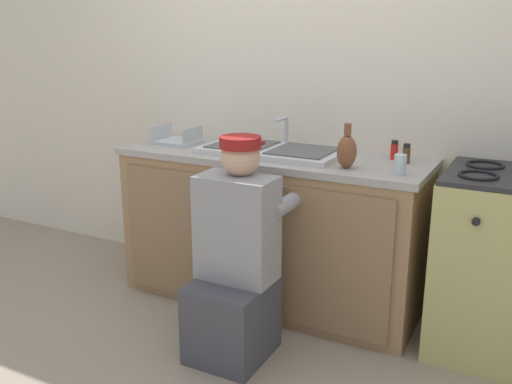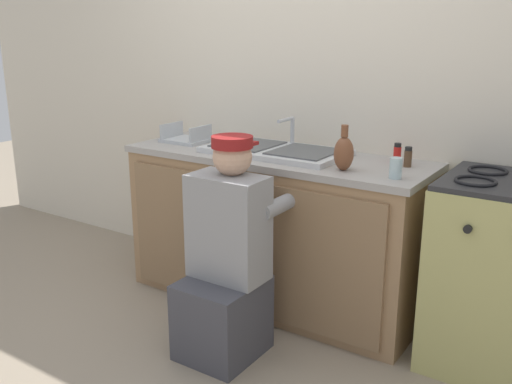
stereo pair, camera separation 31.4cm
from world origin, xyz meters
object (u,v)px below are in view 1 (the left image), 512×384
at_px(plumber_person, 235,268).
at_px(vase_decorative, 347,151).
at_px(dish_rack_tray, 177,139).
at_px(spice_bottle_pepper, 406,154).
at_px(water_glass, 400,165).
at_px(spice_bottle_red, 394,150).
at_px(stove_range, 501,265).
at_px(sink_double_basin, 272,150).

relative_size(plumber_person, vase_decorative, 4.80).
bearing_deg(dish_rack_tray, plumber_person, -38.92).
bearing_deg(spice_bottle_pepper, plumber_person, -130.84).
relative_size(water_glass, spice_bottle_red, 0.95).
relative_size(plumber_person, spice_bottle_pepper, 10.52).
relative_size(dish_rack_tray, spice_bottle_red, 2.67).
bearing_deg(spice_bottle_pepper, stove_range, -10.69).
relative_size(stove_range, spice_bottle_pepper, 8.99).
xyz_separation_m(stove_range, vase_decorative, (-0.77, -0.15, 0.53)).
distance_m(water_glass, spice_bottle_red, 0.34).
bearing_deg(spice_bottle_pepper, water_glass, -83.00).
relative_size(sink_double_basin, plumber_person, 0.72).
bearing_deg(spice_bottle_red, water_glass, -70.93).
height_order(dish_rack_tray, spice_bottle_red, dish_rack_tray).
xyz_separation_m(sink_double_basin, plumber_person, (0.11, -0.63, -0.46)).
bearing_deg(water_glass, plumber_person, -144.82).
relative_size(dish_rack_tray, spice_bottle_pepper, 2.67).
distance_m(spice_bottle_red, vase_decorative, 0.36).
xyz_separation_m(water_glass, spice_bottle_pepper, (-0.03, 0.26, 0.00)).
xyz_separation_m(spice_bottle_red, vase_decorative, (-0.16, -0.32, 0.04)).
distance_m(sink_double_basin, spice_bottle_pepper, 0.75).
xyz_separation_m(plumber_person, spice_bottle_pepper, (0.63, 0.73, 0.50)).
bearing_deg(plumber_person, dish_rack_tray, 141.08).
distance_m(spice_bottle_red, spice_bottle_pepper, 0.10).
bearing_deg(sink_double_basin, water_glass, -12.07).
distance_m(dish_rack_tray, vase_decorative, 1.16).
relative_size(dish_rack_tray, vase_decorative, 1.22).
distance_m(stove_range, vase_decorative, 0.94).
height_order(water_glass, spice_bottle_pepper, spice_bottle_pepper).
relative_size(water_glass, spice_bottle_pepper, 0.95).
bearing_deg(stove_range, vase_decorative, -168.69).
distance_m(plumber_person, vase_decorative, 0.81).
height_order(plumber_person, dish_rack_tray, plumber_person).
height_order(plumber_person, spice_bottle_red, plumber_person).
bearing_deg(dish_rack_tray, water_glass, -6.09).
distance_m(water_glass, spice_bottle_pepper, 0.26).
distance_m(dish_rack_tray, spice_bottle_red, 1.33).
bearing_deg(plumber_person, spice_bottle_red, 55.28).
xyz_separation_m(stove_range, dish_rack_tray, (-1.92, -0.01, 0.46)).
height_order(dish_rack_tray, vase_decorative, vase_decorative).
relative_size(stove_range, vase_decorative, 4.10).
distance_m(sink_double_basin, vase_decorative, 0.52).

